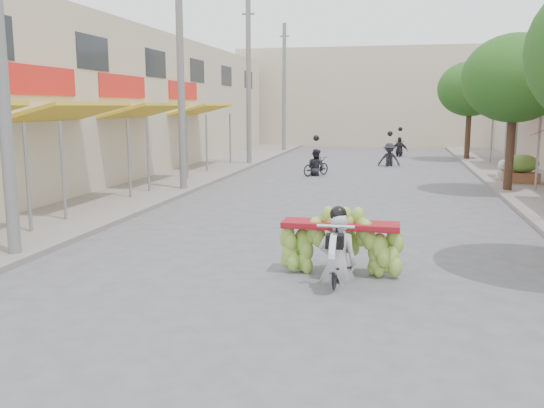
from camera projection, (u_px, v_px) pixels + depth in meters
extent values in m
plane|color=#59595E|center=(248.00, 346.00, 7.05)|extent=(120.00, 120.00, 0.00)
cube|color=gray|center=(173.00, 178.00, 22.95)|extent=(4.00, 60.00, 0.12)
cube|color=beige|center=(41.00, 103.00, 22.54)|extent=(8.00, 40.00, 6.00)
cylinder|color=slate|center=(28.00, 180.00, 12.78)|extent=(0.08, 0.08, 2.55)
cube|color=gold|center=(70.00, 112.00, 15.78)|extent=(1.77, 4.00, 0.53)
cylinder|color=slate|center=(63.00, 173.00, 14.13)|extent=(0.08, 0.08, 2.55)
cylinder|color=slate|center=(129.00, 160.00, 17.59)|extent=(0.08, 0.08, 2.55)
cube|color=red|center=(39.00, 80.00, 15.82)|extent=(0.10, 3.50, 0.80)
cube|color=gold|center=(146.00, 110.00, 20.60)|extent=(1.77, 4.00, 0.53)
cylinder|color=slate|center=(148.00, 156.00, 18.94)|extent=(0.08, 0.08, 2.55)
cylinder|color=slate|center=(187.00, 148.00, 22.41)|extent=(0.08, 0.08, 2.55)
cube|color=red|center=(123.00, 86.00, 20.64)|extent=(0.10, 3.50, 0.80)
cube|color=gold|center=(202.00, 109.00, 26.38)|extent=(1.77, 4.00, 0.53)
cylinder|color=slate|center=(207.00, 144.00, 24.72)|extent=(0.08, 0.08, 2.55)
cylinder|color=slate|center=(230.00, 140.00, 28.19)|extent=(0.08, 0.08, 2.55)
cube|color=red|center=(183.00, 91.00, 26.42)|extent=(0.10, 3.50, 0.80)
cube|color=#1E2328|center=(92.00, 53.00, 18.55)|extent=(0.08, 2.00, 1.10)
cube|color=#1E2328|center=(155.00, 64.00, 23.37)|extent=(0.08, 2.00, 1.10)
cube|color=#1E2328|center=(197.00, 71.00, 28.18)|extent=(0.08, 2.00, 1.10)
cube|color=#1E2328|center=(226.00, 76.00, 33.00)|extent=(0.08, 2.00, 1.10)
cube|color=#1E2328|center=(248.00, 80.00, 37.82)|extent=(0.08, 2.00, 1.10)
cylinder|color=slate|center=(538.00, 156.00, 19.11)|extent=(0.08, 0.08, 2.55)
cylinder|color=slate|center=(515.00, 148.00, 22.77)|extent=(0.08, 0.08, 2.55)
cube|color=red|center=(519.00, 109.00, 26.30)|extent=(1.77, 4.20, 0.53)
cylinder|color=slate|center=(505.00, 144.00, 24.89)|extent=(0.08, 0.08, 2.55)
cylinder|color=slate|center=(492.00, 139.00, 28.55)|extent=(0.08, 0.08, 2.55)
cube|color=beige|center=(375.00, 98.00, 43.07)|extent=(20.00, 6.00, 7.00)
cylinder|color=slate|center=(181.00, 72.00, 19.07)|extent=(0.24, 0.24, 8.00)
cylinder|color=slate|center=(249.00, 83.00, 27.74)|extent=(0.24, 0.24, 8.00)
cube|color=slate|center=(248.00, 14.00, 27.20)|extent=(0.60, 0.08, 0.08)
cylinder|color=slate|center=(284.00, 88.00, 36.41)|extent=(0.24, 0.24, 8.00)
cube|color=slate|center=(284.00, 36.00, 35.87)|extent=(0.60, 0.08, 0.08)
cylinder|color=#3A2719|center=(510.00, 146.00, 19.15)|extent=(0.28, 0.28, 3.20)
ellipsoid|color=#235318|center=(515.00, 78.00, 18.78)|extent=(3.40, 3.40, 2.90)
cylinder|color=#3A2719|center=(468.00, 131.00, 30.71)|extent=(0.28, 0.28, 3.20)
ellipsoid|color=#235318|center=(470.00, 89.00, 30.34)|extent=(3.40, 3.40, 2.90)
cube|color=brown|center=(521.00, 176.00, 21.11)|extent=(1.20, 0.80, 0.50)
ellipsoid|color=#5A8B34|center=(522.00, 160.00, 21.02)|extent=(1.20, 0.88, 0.66)
imported|color=black|center=(338.00, 249.00, 9.65)|extent=(0.54, 1.85, 1.09)
cylinder|color=silver|center=(334.00, 254.00, 9.01)|extent=(0.10, 0.66, 0.66)
cube|color=black|center=(335.00, 241.00, 9.07)|extent=(0.28, 0.22, 0.22)
cylinder|color=silver|center=(336.00, 226.00, 9.13)|extent=(0.60, 0.05, 0.05)
cube|color=maroon|center=(340.00, 225.00, 9.93)|extent=(2.01, 0.55, 0.10)
imported|color=silver|center=(339.00, 212.00, 9.49)|extent=(0.63, 0.47, 1.76)
sphere|color=black|center=(339.00, 161.00, 9.32)|extent=(0.28, 0.28, 0.28)
imported|color=silver|center=(504.00, 160.00, 22.00)|extent=(0.87, 0.76, 1.51)
imported|color=black|center=(316.00, 166.00, 24.24)|extent=(1.21, 1.46, 0.79)
imported|color=#24232A|center=(316.00, 149.00, 24.11)|extent=(0.93, 0.84, 1.65)
sphere|color=black|center=(316.00, 138.00, 24.04)|extent=(0.26, 0.26, 0.26)
imported|color=black|center=(389.00, 157.00, 28.06)|extent=(0.56, 1.58, 0.91)
imported|color=#24232A|center=(390.00, 143.00, 27.94)|extent=(1.10, 0.63, 1.65)
sphere|color=black|center=(390.00, 134.00, 27.87)|extent=(0.26, 0.26, 0.26)
imported|color=black|center=(400.00, 149.00, 33.51)|extent=(0.61, 1.54, 0.86)
imported|color=#24232A|center=(400.00, 137.00, 33.39)|extent=(0.98, 0.57, 1.65)
sphere|color=black|center=(400.00, 129.00, 33.32)|extent=(0.26, 0.26, 0.26)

